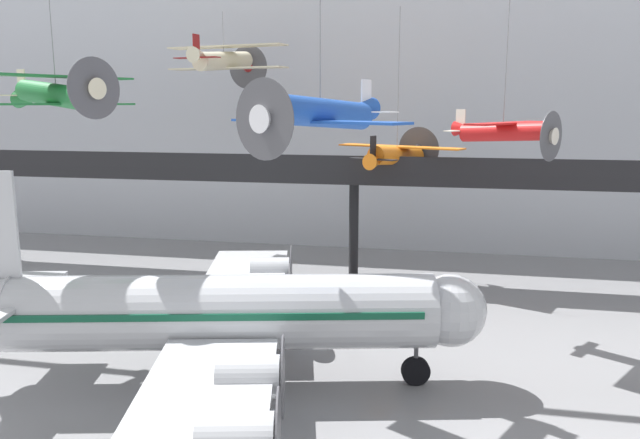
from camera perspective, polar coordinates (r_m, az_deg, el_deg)
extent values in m
cube|color=silver|center=(55.17, 4.81, 10.43)|extent=(140.00, 3.00, 24.94)
cube|color=black|center=(44.23, 2.97, 4.01)|extent=(110.00, 3.20, 0.90)
cube|color=black|center=(42.61, 2.67, 5.12)|extent=(110.00, 0.12, 1.10)
cylinder|color=black|center=(45.79, 3.10, -0.82)|extent=(0.70, 0.70, 7.08)
cylinder|color=#B7BABF|center=(28.15, -9.86, -8.35)|extent=(19.81, 7.61, 3.30)
sphere|color=#B7BABF|center=(28.58, 11.79, -8.12)|extent=(3.24, 3.24, 3.24)
cube|color=#0F4C33|center=(28.05, -9.88, -7.71)|extent=(18.50, 7.37, 0.30)
cube|color=#B7BABF|center=(35.78, -6.91, -5.39)|extent=(7.24, 13.22, 0.28)
cube|color=#B7BABF|center=(21.15, -11.10, -17.23)|extent=(7.24, 13.22, 0.28)
cylinder|color=#B7BABF|center=(33.03, -4.98, -6.63)|extent=(2.57, 2.06, 1.59)
cylinder|color=#4C4C51|center=(32.98, -2.80, -6.63)|extent=(0.73, 2.95, 3.01)
cylinder|color=#B7BABF|center=(37.11, -4.59, -4.69)|extent=(2.57, 2.06, 1.59)
cylinder|color=#4C4C51|center=(37.06, -2.65, -4.69)|extent=(0.73, 2.95, 3.01)
cylinder|color=#B7BABF|center=(23.40, -6.56, -14.10)|extent=(2.57, 2.06, 1.59)
cylinder|color=#4C4C51|center=(23.33, -3.40, -14.14)|extent=(0.73, 2.95, 3.01)
cylinder|color=#B7BABF|center=(19.64, -7.71, -19.28)|extent=(2.57, 2.06, 1.59)
cylinder|color=#4C4C51|center=(19.54, -3.84, -19.35)|extent=(0.73, 2.95, 3.01)
cube|color=#B7BABF|center=(30.62, -27.04, -6.52)|extent=(4.37, 8.93, 0.20)
cylinder|color=#4C4C51|center=(29.09, 8.77, -12.44)|extent=(0.20, 0.20, 1.21)
cylinder|color=black|center=(29.33, 8.73, -13.53)|extent=(1.35, 0.66, 1.30)
cylinder|color=#4C4C51|center=(31.35, -8.60, -10.70)|extent=(0.20, 0.20, 1.21)
cylinder|color=black|center=(31.57, -8.57, -11.73)|extent=(1.35, 0.66, 1.30)
cylinder|color=#4C4C51|center=(26.54, -10.05, -14.82)|extent=(0.20, 0.20, 1.21)
cylinder|color=black|center=(26.80, -10.00, -16.00)|extent=(1.35, 0.66, 1.30)
cylinder|color=beige|center=(46.95, -8.79, 14.15)|extent=(2.56, 6.39, 1.76)
cone|color=maroon|center=(49.71, -6.73, 13.70)|extent=(1.34, 1.24, 1.15)
cylinder|color=#4C4C51|center=(49.90, -6.59, 13.67)|extent=(3.26, 0.73, 3.33)
cone|color=beige|center=(44.45, -10.93, 14.59)|extent=(1.43, 1.93, 1.21)
cube|color=beige|center=(47.35, -8.57, 15.37)|extent=(9.45, 3.42, 0.10)
cube|color=beige|center=(47.24, -8.52, 13.51)|extent=(9.45, 3.42, 0.10)
cube|color=maroon|center=(44.19, -11.25, 15.30)|extent=(0.22, 0.75, 1.54)
cube|color=maroon|center=(44.13, -11.21, 14.31)|extent=(3.41, 1.43, 0.06)
cylinder|color=slate|center=(47.13, -8.86, 16.61)|extent=(0.04, 0.04, 2.78)
cylinder|color=#1E6B33|center=(33.24, -22.96, 10.43)|extent=(5.32, 3.02, 1.59)
cone|color=beige|center=(31.00, -20.15, 11.16)|extent=(1.17, 1.23, 0.98)
cylinder|color=#4C4C51|center=(30.84, -19.94, 11.22)|extent=(1.11, 2.62, 2.82)
cone|color=#1E6B33|center=(35.39, -25.24, 9.82)|extent=(1.72, 1.42, 1.05)
cube|color=#1E6B33|center=(33.00, -22.76, 11.96)|extent=(4.18, 7.80, 0.10)
cube|color=#1E6B33|center=(32.97, -22.60, 9.71)|extent=(4.18, 7.80, 0.10)
cube|color=beige|center=(35.68, -25.63, 11.24)|extent=(0.61, 0.30, 1.30)
cube|color=beige|center=(35.66, -25.54, 10.20)|extent=(1.66, 2.85, 0.06)
cylinder|color=slate|center=(33.44, -23.38, 16.07)|extent=(0.04, 0.04, 5.50)
cylinder|color=red|center=(34.41, 16.37, 7.69)|extent=(4.50, 3.31, 1.22)
cone|color=silver|center=(33.37, 20.11, 7.18)|extent=(1.12, 1.15, 0.87)
cylinder|color=#4C4C51|center=(33.31, 20.38, 7.14)|extent=(1.36, 2.15, 2.51)
cone|color=red|center=(35.50, 13.09, 8.12)|extent=(1.53, 1.38, 0.89)
cube|color=red|center=(34.27, 16.84, 8.43)|extent=(4.69, 6.58, 0.10)
cube|color=silver|center=(35.64, 12.73, 8.88)|extent=(0.51, 0.35, 1.16)
cube|color=silver|center=(35.65, 12.69, 7.95)|extent=(1.81, 2.43, 0.06)
cylinder|color=slate|center=(34.49, 16.74, 14.59)|extent=(0.04, 0.04, 7.33)
cylinder|color=#1E4CAD|center=(25.09, 0.01, 9.75)|extent=(3.74, 5.43, 1.51)
cone|color=white|center=(22.98, -4.78, 9.16)|extent=(1.35, 1.30, 1.03)
cylinder|color=#4C4C51|center=(22.84, -5.15, 9.11)|extent=(2.61, 1.49, 2.98)
cone|color=#1E4CAD|center=(27.19, 3.79, 10.17)|extent=(1.61, 1.82, 1.07)
cube|color=#1E4CAD|center=(24.85, -0.50, 8.95)|extent=(7.94, 5.27, 0.10)
cube|color=white|center=(27.46, 4.24, 11.23)|extent=(0.38, 0.62, 1.37)
cube|color=white|center=(27.46, 4.22, 9.79)|extent=(2.93, 2.05, 0.06)
cylinder|color=slate|center=(25.31, 0.01, 18.08)|extent=(0.04, 0.04, 6.19)
cylinder|color=orange|center=(43.09, 7.04, 5.82)|extent=(3.51, 6.05, 1.66)
cone|color=black|center=(45.86, 8.88, 6.33)|extent=(1.41, 1.35, 1.11)
cylinder|color=#4C4C51|center=(46.06, 9.00, 6.37)|extent=(2.98, 1.30, 3.22)
cone|color=orange|center=(40.56, 5.11, 5.26)|extent=(1.63, 1.95, 1.16)
cube|color=orange|center=(43.37, 7.29, 6.62)|extent=(8.88, 4.89, 0.10)
cube|color=black|center=(40.16, 4.88, 6.58)|extent=(0.34, 0.69, 1.49)
cube|color=black|center=(40.22, 4.86, 5.52)|extent=(3.25, 1.93, 0.06)
cylinder|color=slate|center=(42.98, 7.20, 12.72)|extent=(0.04, 0.04, 9.13)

